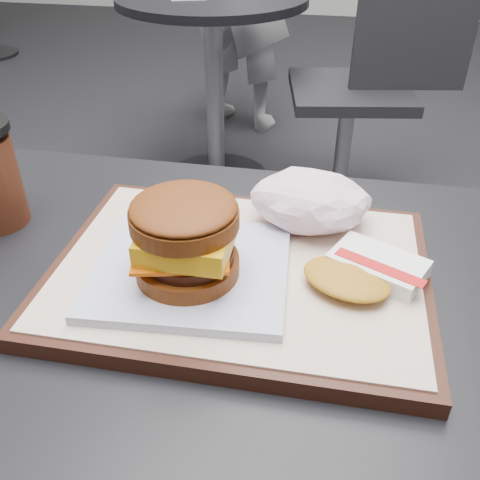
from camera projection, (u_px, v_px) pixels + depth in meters
name	position (u px, v px, depth m)	size (l,w,h in m)	color
customer_table	(188.00, 425.00, 0.63)	(0.80, 0.60, 0.77)	#A5A5AA
serving_tray	(240.00, 272.00, 0.55)	(0.38, 0.28, 0.02)	black
breakfast_sandwich	(187.00, 246.00, 0.50)	(0.20, 0.18, 0.09)	white
hash_brown	(364.00, 271.00, 0.52)	(0.13, 0.12, 0.02)	white
crumpled_wrapper	(311.00, 201.00, 0.59)	(0.13, 0.10, 0.06)	white
neighbor_table	(214.00, 51.00, 2.03)	(0.70, 0.70, 0.75)	black
neighbor_chair	(371.00, 78.00, 1.89)	(0.63, 0.48, 0.88)	#9E9DA2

